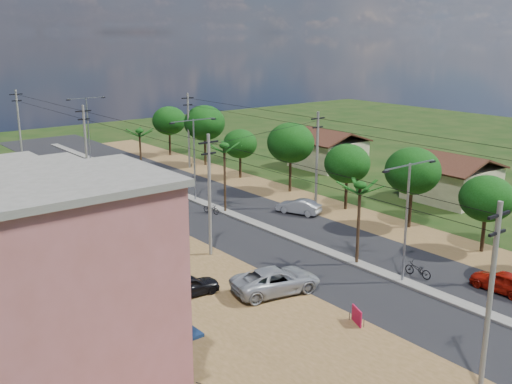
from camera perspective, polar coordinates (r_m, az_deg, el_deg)
ground at (r=40.80m, az=13.74°, el=-8.37°), size 160.00×160.00×0.00m
road at (r=50.66m, az=0.34°, el=-3.26°), size 12.00×110.00×0.04m
median at (r=52.91m, az=-1.69°, el=-2.39°), size 1.00×90.00×0.18m
dirt_lot_west at (r=37.60m, az=-11.14°, el=-10.27°), size 18.00×46.00×0.04m
dirt_shoulder_east at (r=56.12m, az=7.14°, el=-1.56°), size 5.00×90.00×0.03m
shophouse_pink at (r=26.27m, az=-17.25°, el=-9.80°), size 9.00×6.40×10.30m
shophouse_cream at (r=32.66m, az=-21.71°, el=-6.21°), size 9.00×6.40×9.30m
house_east_near at (r=61.22m, az=18.18°, el=1.49°), size 7.60×7.50×4.60m
house_east_far at (r=73.12m, az=6.88°, el=4.24°), size 7.60×7.50×4.60m
tree_east_b at (r=46.86m, az=21.13°, el=-0.59°), size 4.00×4.00×5.83m
tree_east_c at (r=50.75m, az=14.70°, el=1.95°), size 4.60×4.60×6.83m
tree_east_d at (r=55.02m, az=8.68°, el=2.70°), size 4.20×4.20×6.13m
tree_east_e at (r=60.63m, az=3.32°, el=4.70°), size 4.80×4.80×7.14m
tree_east_f at (r=66.70m, az=-1.52°, el=4.61°), size 3.80×3.80×5.52m
tree_east_g at (r=73.29m, az=-4.92°, el=6.57°), size 5.00×5.00×7.38m
tree_east_h at (r=79.97m, az=-8.28°, el=6.74°), size 4.40×4.40×6.52m
palm_median_near at (r=41.43m, az=9.88°, el=0.30°), size 2.00×2.00×6.15m
palm_median_mid at (r=53.07m, az=-3.03°, el=4.12°), size 2.00×2.00×6.55m
palm_median_far at (r=66.70m, az=-11.03°, el=5.54°), size 2.00×2.00×5.85m
streetlight_near at (r=39.18m, az=14.17°, el=-1.93°), size 5.10×0.18×8.00m
streetlight_mid at (r=57.36m, az=-5.91°, el=3.75°), size 5.10×0.18×8.00m
streetlight_far at (r=79.35m, az=-15.73°, el=6.38°), size 5.10×0.18×8.00m
utility_pole_w_a at (r=28.51m, az=21.42°, el=-9.07°), size 1.60×0.24×9.00m
utility_pole_w_b at (r=43.02m, az=-4.45°, el=-0.04°), size 1.60×0.24×9.00m
utility_pole_w_c at (r=62.11m, az=-15.89°, el=4.09°), size 1.60×0.24×9.00m
utility_pole_w_d at (r=81.71m, az=-21.65°, el=6.10°), size 1.60×0.24×9.00m
utility_pole_e_b at (r=54.97m, az=5.82°, el=3.23°), size 1.60×0.24×9.00m
utility_pole_e_c at (r=72.14m, az=-6.45°, el=6.01°), size 1.60×0.24×9.00m
car_red_near at (r=41.03m, az=22.44°, el=-7.94°), size 1.71×4.08×1.38m
car_silver_mid at (r=54.01m, az=4.09°, el=-1.42°), size 2.79×4.26×1.33m
car_white_far at (r=54.80m, az=-8.05°, el=-1.22°), size 3.40×5.41×1.46m
car_parked_silver at (r=37.94m, az=1.92°, el=-8.45°), size 6.14×3.79×1.59m
car_parked_dark at (r=37.77m, az=-6.35°, el=-8.90°), size 3.92×1.90×1.29m
moto_rider_east at (r=41.68m, az=15.16°, el=-7.19°), size 0.83×2.01×1.03m
moto_rider_west_a at (r=54.08m, az=-4.29°, el=-1.61°), size 1.03×1.92×0.96m
moto_rider_west_b at (r=63.43m, az=-10.02°, el=0.77°), size 1.16×1.94×1.13m
roadside_sign at (r=34.67m, az=9.57°, el=-11.59°), size 0.54×1.13×0.99m
parked_scooter_row at (r=30.11m, az=-9.33°, el=-15.93°), size 1.73×12.53×1.00m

